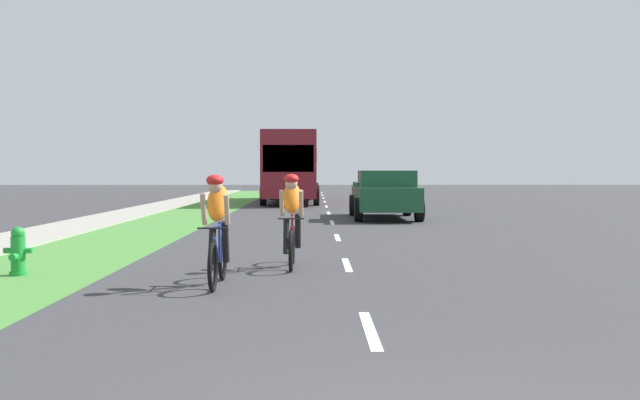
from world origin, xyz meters
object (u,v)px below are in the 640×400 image
(fire_hydrant_green, at_px, (18,252))
(bus_maroon, at_px, (292,164))
(pickup_dark_green, at_px, (385,194))
(cyclist_trailing, at_px, (292,220))
(cyclist_lead, at_px, (217,229))

(fire_hydrant_green, distance_m, bus_maroon, 26.67)
(fire_hydrant_green, xyz_separation_m, pickup_dark_green, (7.01, 13.26, 0.46))
(pickup_dark_green, bearing_deg, cyclist_trailing, -102.62)
(cyclist_trailing, height_order, pickup_dark_green, pickup_dark_green)
(fire_hydrant_green, distance_m, pickup_dark_green, 15.01)
(fire_hydrant_green, height_order, pickup_dark_green, pickup_dark_green)
(cyclist_lead, height_order, pickup_dark_green, pickup_dark_green)
(cyclist_trailing, xyz_separation_m, bus_maroon, (-0.76, 25.55, 1.17))
(cyclist_lead, relative_size, bus_maroon, 0.15)
(fire_hydrant_green, relative_size, cyclist_trailing, 0.44)
(cyclist_lead, distance_m, bus_maroon, 27.49)
(cyclist_lead, relative_size, cyclist_trailing, 1.00)
(cyclist_lead, bearing_deg, cyclist_trailing, 62.70)
(cyclist_trailing, bearing_deg, bus_maroon, 91.71)
(fire_hydrant_green, height_order, bus_maroon, bus_maroon)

